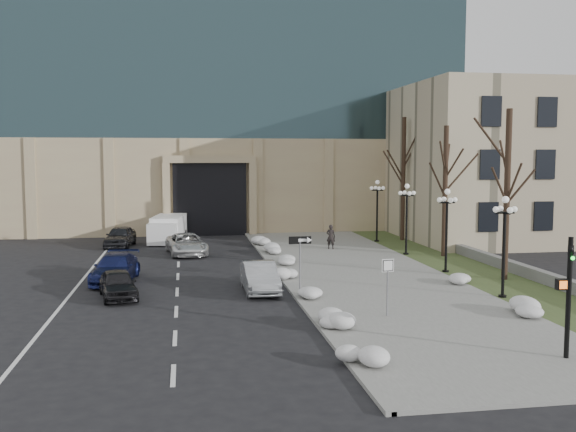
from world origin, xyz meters
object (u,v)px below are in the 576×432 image
Objects in this scene: pedestrian at (331,237)px; lamppost_a at (504,233)px; car_c at (116,268)px; lamppost_d at (377,202)px; one_way_sign at (304,247)px; car_e at (120,236)px; lamppost_c at (407,209)px; traffic_signal at (567,300)px; keep_sign at (388,275)px; car_a at (118,284)px; car_b at (260,277)px; car_d at (187,244)px; box_truck at (168,229)px; lamppost_b at (447,219)px.

lamppost_a is at bearing 128.44° from pedestrian.
lamppost_d is (17.99, 12.42, 2.36)m from car_c.
car_e is at bearing 116.52° from one_way_sign.
lamppost_a is 13.00m from lamppost_c.
keep_sign is at bearing 125.86° from traffic_signal.
car_c is 2.01× the size of keep_sign.
car_a is 0.95× the size of traffic_signal.
lamppost_a is 1.00× the size of lamppost_d.
car_d is (-3.44, 12.52, -0.02)m from car_b.
car_e is at bearing 110.10° from keep_sign.
one_way_sign is 14.62m from lamppost_c.
pedestrian is (14.64, -4.35, 0.22)m from car_e.
car_b is at bearing -123.95° from lamppost_d.
keep_sign is at bearing -112.21° from lamppost_c.
keep_sign is at bearing -53.44° from car_b.
keep_sign reaches higher than car_d.
lamppost_d is at bearing 90.00° from lamppost_c.
lamppost_c is at bearing 40.89° from car_b.
car_e is 0.93× the size of lamppost_c.
traffic_signal is 0.85× the size of lamppost_d.
car_e is 26.24m from keep_sign.
keep_sign reaches higher than car_b.
car_a is 17.37m from car_e.
one_way_sign reaches higher than car_b.
car_c is 15.14m from keep_sign.
car_c is 1.03× the size of lamppost_d.
car_b is 0.93× the size of lamppost_c.
pedestrian is at bearing 75.16° from keep_sign.
one_way_sign is 0.61× the size of lamppost_d.
box_truck is (-11.29, 6.71, -0.03)m from pedestrian.
car_d is 21.52m from lamppost_a.
car_a is at bearing -169.03° from lamppost_b.
car_c is at bearing -145.38° from lamppost_d.
keep_sign is (11.14, -5.64, 1.14)m from car_a.
traffic_signal is (11.89, -24.59, 1.30)m from car_d.
box_truck is at bearing 73.25° from car_a.
keep_sign is (2.68, -4.04, -0.61)m from one_way_sign.
one_way_sign reaches higher than keep_sign.
car_b is 1.51× the size of one_way_sign.
car_d is 14.91m from lamppost_d.
box_truck is at bearing 93.47° from car_d.
car_c is 16.32m from pedestrian.
lamppost_b is at bearing -0.50° from car_a.
pedestrian is 5.74m from lamppost_c.
pedestrian is at bearing 39.10° from car_c.
lamppost_d is at bearing 6.12° from car_d.
pedestrian is at bearing 114.59° from lamppost_b.
lamppost_a and lamppost_b have the same top height.
car_a is at bearing -76.98° from car_c.
lamppost_c is (2.39, 21.67, 1.07)m from traffic_signal.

